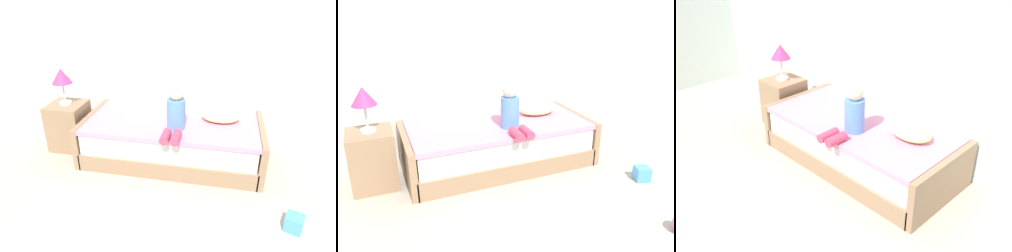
% 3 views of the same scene
% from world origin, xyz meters
% --- Properties ---
extents(wall_rear, '(7.20, 0.10, 2.90)m').
position_xyz_m(wall_rear, '(0.00, 2.60, 1.45)').
color(wall_rear, silver).
rests_on(wall_rear, ground).
extents(bed, '(2.11, 1.00, 0.50)m').
position_xyz_m(bed, '(-0.17, 2.00, 0.25)').
color(bed, '#997556').
rests_on(bed, ground).
extents(nightstand, '(0.44, 0.44, 0.60)m').
position_xyz_m(nightstand, '(-1.52, 2.01, 0.30)').
color(nightstand, '#997556').
rests_on(nightstand, ground).
extents(table_lamp, '(0.24, 0.24, 0.45)m').
position_xyz_m(table_lamp, '(-1.52, 2.01, 0.94)').
color(table_lamp, silver).
rests_on(table_lamp, nightstand).
extents(child_figure, '(0.20, 0.51, 0.50)m').
position_xyz_m(child_figure, '(-0.10, 1.77, 0.70)').
color(child_figure, '#598CD1').
rests_on(child_figure, bed).
extents(pillow, '(0.44, 0.30, 0.13)m').
position_xyz_m(pillow, '(0.38, 2.10, 0.56)').
color(pillow, '#F2E58C').
rests_on(pillow, bed).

